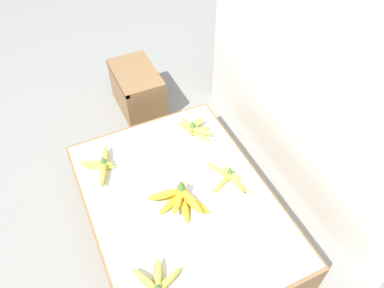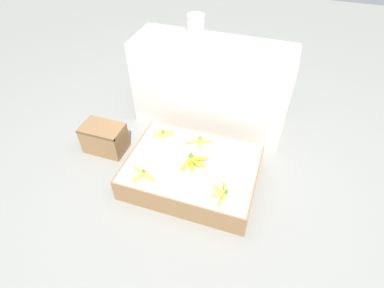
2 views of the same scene
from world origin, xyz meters
TOP-DOWN VIEW (x-y plane):
  - ground_plane at (0.00, 0.00)m, footprint 10.00×10.00m
  - display_platform at (0.00, 0.00)m, footprint 1.02×0.75m
  - back_vendor_table at (-0.08, 0.80)m, footprint 1.40×0.48m
  - wooden_crate at (-0.86, 0.10)m, footprint 0.36×0.23m
  - banana_bunch_front_left at (-0.30, -0.25)m, footprint 0.23×0.16m
  - banana_bunch_front_midright at (0.30, -0.23)m, footprint 0.13×0.24m
  - banana_bunch_middle_midleft at (0.01, -0.01)m, footprint 0.20×0.23m
  - banana_bunch_back_left at (-0.34, 0.23)m, footprint 0.19×0.15m
  - banana_bunch_back_midleft at (-0.01, 0.23)m, footprint 0.24×0.16m

SIDE VIEW (x-z plane):
  - ground_plane at x=0.00m, z-range 0.00..0.00m
  - display_platform at x=0.00m, z-range 0.00..0.21m
  - wooden_crate at x=-0.86m, z-range 0.00..0.27m
  - banana_bunch_back_midleft at x=-0.01m, z-range 0.19..0.27m
  - banana_bunch_front_midright at x=0.30m, z-range 0.19..0.27m
  - banana_bunch_front_left at x=-0.30m, z-range 0.19..0.28m
  - banana_bunch_back_left at x=-0.34m, z-range 0.19..0.28m
  - banana_bunch_middle_midleft at x=0.01m, z-range 0.18..0.30m
  - back_vendor_table at x=-0.08m, z-range 0.00..0.82m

